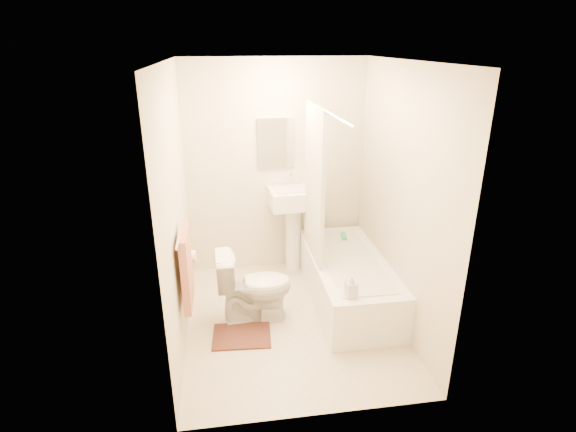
{
  "coord_description": "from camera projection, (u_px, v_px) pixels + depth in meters",
  "views": [
    {
      "loc": [
        -0.59,
        -3.66,
        2.54
      ],
      "look_at": [
        0.0,
        0.25,
        1.0
      ],
      "focal_mm": 28.0,
      "sensor_mm": 36.0,
      "label": 1
    }
  ],
  "objects": [
    {
      "name": "towel_bar",
      "position": [
        180.0,
        233.0,
        3.62
      ],
      "size": [
        0.02,
        0.6,
        0.02
      ],
      "primitive_type": "cylinder",
      "rotation": [
        1.57,
        0.0,
        0.0
      ],
      "color": "silver",
      "rests_on": "wall_left"
    },
    {
      "name": "scrub_brush",
      "position": [
        344.0,
        236.0,
        5.06
      ],
      "size": [
        0.09,
        0.19,
        0.04
      ],
      "primitive_type": "cube",
      "rotation": [
        0.0,
        0.0,
        -0.17
      ],
      "color": "#35B76F",
      "rests_on": "bathtub"
    },
    {
      "name": "toilet",
      "position": [
        254.0,
        287.0,
        4.29
      ],
      "size": [
        0.73,
        0.43,
        0.71
      ],
      "primitive_type": "imported",
      "rotation": [
        0.0,
        0.0,
        1.61
      ],
      "color": "white",
      "rests_on": "floor"
    },
    {
      "name": "curtain_rod",
      "position": [
        326.0,
        110.0,
        3.78
      ],
      "size": [
        0.03,
        1.7,
        0.03
      ],
      "primitive_type": "cylinder",
      "rotation": [
        1.57,
        0.0,
        0.0
      ],
      "color": "silver",
      "rests_on": "wall_back"
    },
    {
      "name": "wall_left",
      "position": [
        176.0,
        211.0,
        3.8
      ],
      "size": [
        0.02,
        2.4,
        2.4
      ],
      "primitive_type": "cube",
      "color": "beige",
      "rests_on": "ground"
    },
    {
      "name": "floor",
      "position": [
        292.0,
        321.0,
        4.38
      ],
      "size": [
        2.4,
        2.4,
        0.0
      ],
      "primitive_type": "plane",
      "color": "beige",
      "rests_on": "ground"
    },
    {
      "name": "ceiling",
      "position": [
        293.0,
        61.0,
        3.51
      ],
      "size": [
        2.4,
        2.4,
        0.0
      ],
      "primitive_type": "plane",
      "color": "white",
      "rests_on": "ground"
    },
    {
      "name": "sink",
      "position": [
        294.0,
        226.0,
        5.18
      ],
      "size": [
        0.59,
        0.49,
        1.1
      ],
      "primitive_type": null,
      "rotation": [
        0.0,
        0.0,
        0.07
      ],
      "color": "white",
      "rests_on": "floor"
    },
    {
      "name": "toilet_paper",
      "position": [
        190.0,
        257.0,
        4.11
      ],
      "size": [
        0.11,
        0.12,
        0.12
      ],
      "primitive_type": "cylinder",
      "rotation": [
        0.0,
        1.57,
        0.0
      ],
      "color": "white",
      "rests_on": "wall_left"
    },
    {
      "name": "wall_right",
      "position": [
        401.0,
        199.0,
        4.08
      ],
      "size": [
        0.02,
        2.4,
        2.4
      ],
      "primitive_type": "cube",
      "color": "beige",
      "rests_on": "ground"
    },
    {
      "name": "mirror",
      "position": [
        275.0,
        143.0,
        4.92
      ],
      "size": [
        0.4,
        0.03,
        0.55
      ],
      "primitive_type": "cube",
      "color": "white",
      "rests_on": "wall_back"
    },
    {
      "name": "towel",
      "position": [
        187.0,
        268.0,
        3.74
      ],
      "size": [
        0.06,
        0.45,
        0.66
      ],
      "primitive_type": "cube",
      "color": "#CC7266",
      "rests_on": "towel_bar"
    },
    {
      "name": "shower_curtain",
      "position": [
        314.0,
        185.0,
        4.44
      ],
      "size": [
        0.04,
        0.8,
        1.55
      ],
      "primitive_type": "cube",
      "color": "silver",
      "rests_on": "curtain_rod"
    },
    {
      "name": "soap_bottle",
      "position": [
        351.0,
        286.0,
        3.86
      ],
      "size": [
        0.1,
        0.11,
        0.21
      ],
      "primitive_type": "imported",
      "rotation": [
        0.0,
        0.0,
        0.12
      ],
      "color": "white",
      "rests_on": "bathtub"
    },
    {
      "name": "bath_mat",
      "position": [
        242.0,
        336.0,
        4.14
      ],
      "size": [
        0.55,
        0.43,
        0.02
      ],
      "primitive_type": "cube",
      "rotation": [
        0.0,
        0.0,
        -0.07
      ],
      "color": "#4B2719",
      "rests_on": "floor"
    },
    {
      "name": "bathtub",
      "position": [
        348.0,
        280.0,
        4.66
      ],
      "size": [
        0.73,
        1.68,
        0.47
      ],
      "primitive_type": null,
      "color": "white",
      "rests_on": "floor"
    },
    {
      "name": "wall_back",
      "position": [
        275.0,
        169.0,
        5.05
      ],
      "size": [
        2.0,
        0.02,
        2.4
      ],
      "primitive_type": "cube",
      "color": "beige",
      "rests_on": "ground"
    }
  ]
}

